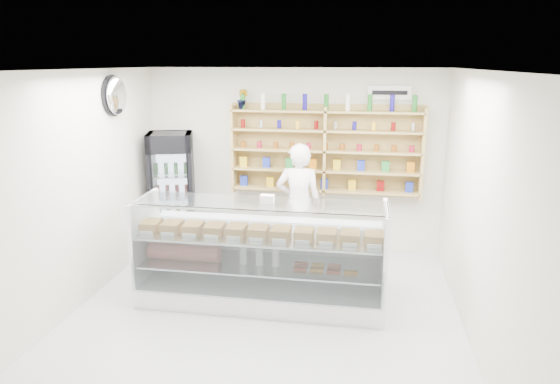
# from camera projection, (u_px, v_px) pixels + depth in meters

# --- Properties ---
(room) EXTENTS (5.00, 5.00, 5.00)m
(room) POSITION_uv_depth(u_px,v_px,m) (260.00, 205.00, 5.32)
(room) COLOR silver
(room) RESTS_ON ground
(display_counter) EXTENTS (2.97, 0.89, 1.29)m
(display_counter) POSITION_uv_depth(u_px,v_px,m) (261.00, 275.00, 6.10)
(display_counter) COLOR white
(display_counter) RESTS_ON floor
(shop_worker) EXTENTS (0.68, 0.47, 1.78)m
(shop_worker) POSITION_uv_depth(u_px,v_px,m) (299.00, 204.00, 7.20)
(shop_worker) COLOR white
(shop_worker) RESTS_ON floor
(drinks_cooler) EXTENTS (0.82, 0.81, 1.84)m
(drinks_cooler) POSITION_uv_depth(u_px,v_px,m) (172.00, 191.00, 7.77)
(drinks_cooler) COLOR black
(drinks_cooler) RESTS_ON floor
(wall_shelving) EXTENTS (2.84, 0.28, 1.33)m
(wall_shelving) POSITION_uv_depth(u_px,v_px,m) (325.00, 151.00, 7.42)
(wall_shelving) COLOR tan
(wall_shelving) RESTS_ON back_wall
(potted_plant) EXTENTS (0.18, 0.16, 0.30)m
(potted_plant) POSITION_uv_depth(u_px,v_px,m) (243.00, 99.00, 7.43)
(potted_plant) COLOR #1E6626
(potted_plant) RESTS_ON wall_shelving
(security_mirror) EXTENTS (0.15, 0.50, 0.50)m
(security_mirror) POSITION_uv_depth(u_px,v_px,m) (117.00, 96.00, 6.55)
(security_mirror) COLOR silver
(security_mirror) RESTS_ON left_wall
(wall_sign) EXTENTS (0.62, 0.03, 0.20)m
(wall_sign) POSITION_uv_depth(u_px,v_px,m) (390.00, 93.00, 7.18)
(wall_sign) COLOR white
(wall_sign) RESTS_ON back_wall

